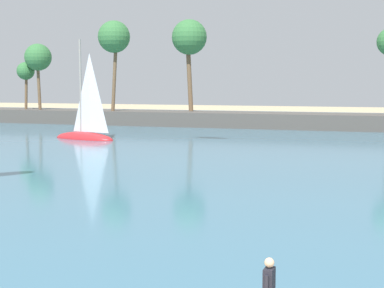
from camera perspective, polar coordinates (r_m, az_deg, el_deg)
sea at (r=60.81m, az=9.66°, el=0.93°), size 220.00×95.89×0.06m
palm_headland at (r=68.27m, az=11.35°, el=4.43°), size 93.18×7.03×13.17m
sailboat_near_shore at (r=55.35m, az=-10.38°, el=1.39°), size 7.14×3.69×9.93m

